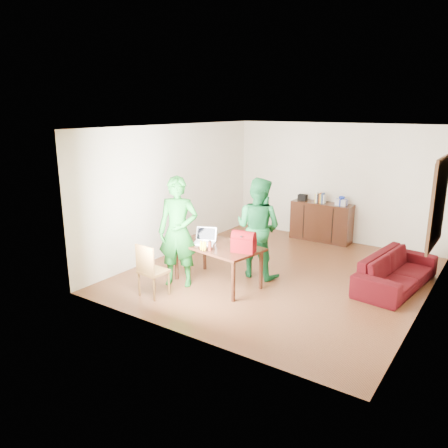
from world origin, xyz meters
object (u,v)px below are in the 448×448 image
Objects in this scene: table at (218,250)px; laptop at (204,241)px; chair at (153,281)px; bottle at (210,245)px; sofa at (396,271)px; person_far at (258,228)px; red_bag at (244,244)px; person_near at (178,232)px.

laptop reaches higher than table.
chair is 1.10m from bottle.
bottle is at bearing -67.94° from table.
laptop is at bearing 127.98° from sofa.
person_far is 0.85m from red_bag.
table is at bearing 161.81° from red_bag.
laptop reaches higher than bottle.
table is 0.89m from person_far.
person_far is (0.96, 1.76, 0.65)m from chair.
chair reaches higher than bottle.
person_far is 4.26× the size of laptop.
laptop is (0.36, 0.93, 0.51)m from chair.
chair is 1.61m from red_bag.
bottle is 0.09× the size of sofa.
table is at bearing 63.37° from chair.
table is 0.38m from bottle.
sofa is at bearing -158.09° from person_far.
sofa is (3.19, 2.02, -0.67)m from person_near.
person_near reaches higher than table.
chair is 5.09× the size of bottle.
bottle is (0.31, -0.25, 0.04)m from laptop.
sofa is (2.87, 1.71, -0.48)m from laptop.
person_near is 10.84× the size of bottle.
bottle is (-0.29, -1.09, -0.11)m from person_far.
bottle is at bearing 75.60° from person_far.
red_bag is (0.57, -0.07, 0.23)m from table.
laptop is 0.40m from bottle.
person_near reaches higher than laptop.
laptop is (-0.60, -0.83, -0.15)m from person_far.
person_far is 4.82× the size of red_bag.
chair is 4.17m from sofa.
person_far reaches higher than table.
red_bag is at bearing 42.58° from chair.
person_far reaches higher than laptop.
bottle is at bearing 134.68° from sofa.
table is at bearing 128.94° from sofa.
laptop is at bearing 19.76° from person_near.
person_far is at bearing 26.23° from person_near.
person_far is 10.36× the size of bottle.
person_far is 2.51m from sofa.
person_near is 1.17m from red_bag.
chair is at bearing 136.50° from sofa.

